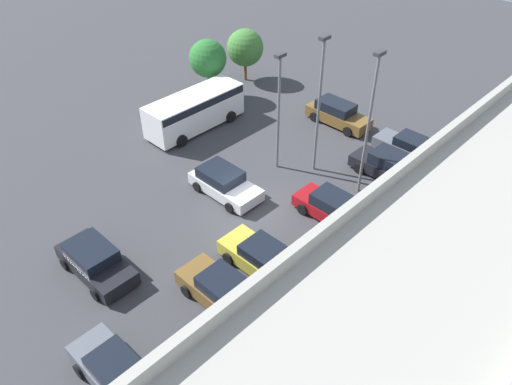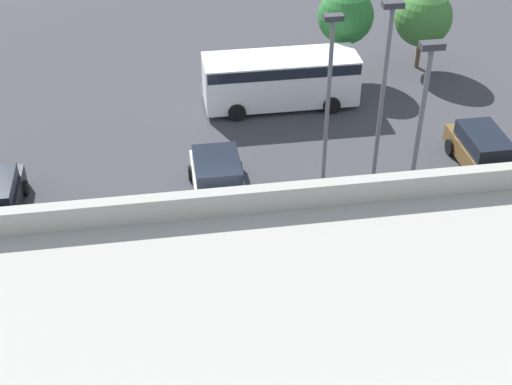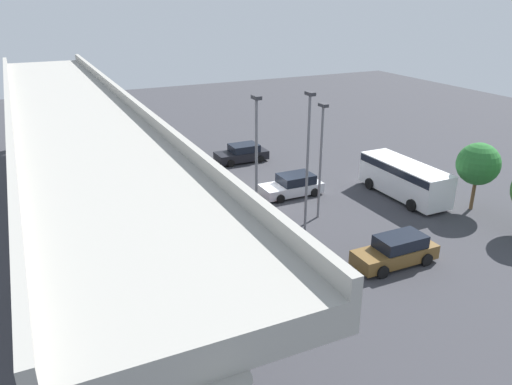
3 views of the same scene
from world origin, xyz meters
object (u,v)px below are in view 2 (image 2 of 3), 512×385
object	(u,v)px
lamp_post_mid_lot	(416,152)
tree_front_far_right	(346,16)
parked_car_5	(62,299)
shuttle_bus	(281,77)
parked_car_8	(484,154)
parked_car_4	(150,287)
parked_car_1	(473,258)
lamp_post_by_overpass	(382,102)
lamp_post_near_aisle	(328,94)
tree_front_left	(423,18)
parked_car_2	(315,274)
parked_car_3	(218,180)

from	to	relation	value
lamp_post_mid_lot	tree_front_far_right	size ratio (longest dim) A/B	1.87
parked_car_5	shuttle_bus	world-z (taller)	shuttle_bus
parked_car_8	lamp_post_mid_lot	world-z (taller)	lamp_post_mid_lot
parked_car_4	lamp_post_mid_lot	size ratio (longest dim) A/B	0.52
parked_car_1	parked_car_8	xyz separation A→B (m)	(-3.08, -6.22, 0.01)
parked_car_1	parked_car_8	distance (m)	6.94
parked_car_1	parked_car_8	world-z (taller)	same
parked_car_1	lamp_post_by_overpass	bearing A→B (deg)	33.63
parked_car_5	lamp_post_near_aisle	xyz separation A→B (m)	(-9.95, -5.60, 3.72)
parked_car_5	tree_front_left	xyz separation A→B (m)	(-17.58, -16.07, 2.06)
parked_car_2	parked_car_8	xyz separation A→B (m)	(-8.67, -6.16, 0.06)
lamp_post_by_overpass	parked_car_3	bearing A→B (deg)	-22.03
parked_car_2	parked_car_3	distance (m)	6.60
tree_front_left	shuttle_bus	bearing A→B (deg)	20.43
parked_car_8	tree_front_far_right	xyz separation A→B (m)	(3.68, -9.68, 2.46)
parked_car_3	parked_car_1	bearing A→B (deg)	53.25
parked_car_4	lamp_post_by_overpass	xyz separation A→B (m)	(-8.56, -3.57, 4.32)
parked_car_5	shuttle_bus	bearing A→B (deg)	-36.13
parked_car_4	parked_car_1	bearing A→B (deg)	-91.36
parked_car_4	tree_front_far_right	bearing A→B (deg)	-33.92
parked_car_2	lamp_post_mid_lot	distance (m)	5.35
parked_car_1	shuttle_bus	bearing A→B (deg)	18.43
parked_car_2	lamp_post_by_overpass	distance (m)	6.47
lamp_post_mid_lot	tree_front_left	size ratio (longest dim) A/B	2.03
parked_car_8	tree_front_far_right	bearing A→B (deg)	-159.18
parked_car_4	shuttle_bus	xyz separation A→B (m)	(-6.72, -12.91, 0.80)
parked_car_1	parked_car_5	xyz separation A→B (m)	(13.94, -0.09, -0.04)
parked_car_4	tree_front_left	distance (m)	21.80
parked_car_2	lamp_post_by_overpass	world-z (taller)	lamp_post_by_overpass
tree_front_far_right	lamp_post_mid_lot	bearing A→B (deg)	83.03
parked_car_3	shuttle_bus	bearing A→B (deg)	151.61
parked_car_3	parked_car_8	distance (m)	11.28
shuttle_bus	tree_front_far_right	distance (m)	4.98
parked_car_4	parked_car_2	bearing A→B (deg)	-92.08
parked_car_1	parked_car_4	world-z (taller)	parked_car_1
parked_car_8	tree_front_far_right	size ratio (longest dim) A/B	1.03
parked_car_3	parked_car_4	size ratio (longest dim) A/B	1.00
lamp_post_near_aisle	lamp_post_by_overpass	size ratio (longest dim) A/B	0.87
shuttle_bus	lamp_post_mid_lot	bearing A→B (deg)	98.53
parked_car_1	lamp_post_mid_lot	bearing A→B (deg)	79.54
parked_car_3	parked_car_5	distance (m)	8.32
parked_car_4	tree_front_far_right	world-z (taller)	tree_front_far_right
parked_car_1	parked_car_4	size ratio (longest dim) A/B	1.03
parked_car_1	shuttle_bus	world-z (taller)	shuttle_bus
parked_car_1	parked_car_4	bearing A→B (deg)	88.64
parked_car_4	parked_car_8	world-z (taller)	parked_car_8
parked_car_5	parked_car_4	bearing A→B (deg)	-86.51
parked_car_2	tree_front_far_right	world-z (taller)	tree_front_far_right
parked_car_3	shuttle_bus	xyz separation A→B (m)	(-3.81, -7.05, 0.79)
shuttle_bus	tree_front_left	xyz separation A→B (m)	(-8.04, -2.99, 1.29)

